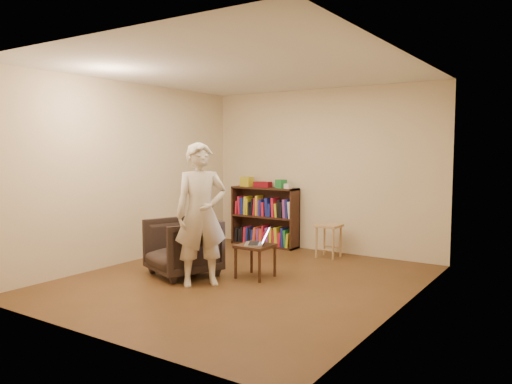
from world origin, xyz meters
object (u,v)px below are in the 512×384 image
Objects in this scene: stool at (329,231)px; person at (201,214)px; laptop at (259,241)px; bookshelf at (265,220)px; armchair at (183,247)px; side_table at (255,250)px.

stool is 2.39m from person.
person reaches higher than laptop.
stool is 1.62m from laptop.
bookshelf is 1.46× the size of armchair.
person reaches higher than bookshelf.
side_table is at bearing 47.69° from armchair.
laptop is at bearing -59.66° from bookshelf.
stool is at bearing 25.12° from person.
laptop is (1.08, -1.85, 0.04)m from bookshelf.
laptop is at bearing 11.83° from side_table.
armchair is (-1.13, -2.03, -0.03)m from stool.
bookshelf reaches higher than armchair.
stool is 2.33m from armchair.
person reaches higher than side_table.
armchair is 0.48× the size of person.
stool is 1.15× the size of laptop.
laptop reaches higher than stool.
laptop is at bearing -97.90° from stool.
armchair is at bearing -153.80° from side_table.
armchair is at bearing 106.73° from person.
stool is 1.18× the size of side_table.
stool is at bearing 80.50° from side_table.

